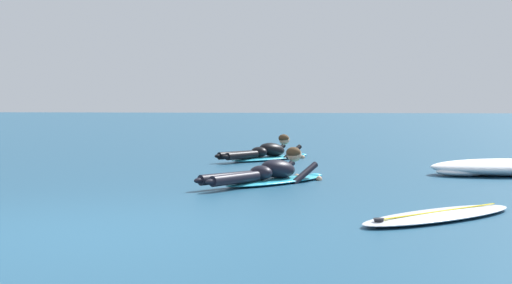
% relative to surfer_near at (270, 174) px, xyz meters
% --- Properties ---
extents(ground_plane, '(120.00, 120.00, 0.00)m').
position_rel_surfer_near_xyz_m(ground_plane, '(-1.20, 5.97, -0.14)').
color(ground_plane, navy).
extents(surfer_near, '(1.69, 2.25, 0.53)m').
position_rel_surfer_near_xyz_m(surfer_near, '(0.00, 0.00, 0.00)').
color(surfer_near, '#2DB2D1').
rests_on(surfer_near, ground).
extents(surfer_far, '(1.74, 2.26, 0.54)m').
position_rel_surfer_near_xyz_m(surfer_far, '(-0.59, 4.21, -0.00)').
color(surfer_far, '#2DB2D1').
rests_on(surfer_far, ground).
extents(drifting_surfboard, '(1.86, 1.91, 0.16)m').
position_rel_surfer_near_xyz_m(drifting_surfboard, '(2.02, -2.83, -0.11)').
color(drifting_surfboard, silver).
rests_on(drifting_surfboard, ground).
extents(whitewater_mid_left, '(2.50, 1.54, 0.25)m').
position_rel_surfer_near_xyz_m(whitewater_mid_left, '(3.47, 1.79, -0.02)').
color(whitewater_mid_left, white).
rests_on(whitewater_mid_left, ground).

